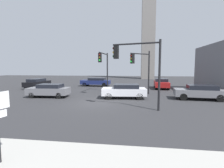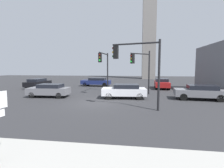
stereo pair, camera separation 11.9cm
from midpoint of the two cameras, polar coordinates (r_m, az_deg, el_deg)
The scene contains 11 objects.
ground_plane at distance 14.64m, azimuth -5.91°, elevation -6.35°, with size 91.87×91.87×0.00m, color #2D2D30.
traffic_light_0 at distance 18.59m, azimuth 9.45°, elevation 6.54°, with size 2.15×1.87×4.84m.
traffic_light_1 at distance 12.44m, azimuth 7.95°, elevation 7.97°, with size 3.47×1.09×4.93m.
traffic_light_2 at distance 19.84m, azimuth -2.94°, elevation 6.91°, with size 0.54×3.56×4.82m.
car_0 at distance 27.34m, azimuth -23.97°, elevation 0.32°, with size 2.06×4.50×1.37m.
car_1 at distance 17.92m, azimuth 27.26°, elevation -2.33°, with size 4.59×2.33×1.37m.
car_2 at distance 18.47m, azimuth -20.61°, elevation -1.94°, with size 4.16×1.93×1.34m.
car_3 at distance 25.36m, azimuth 16.12°, elevation 0.27°, with size 2.18×4.49×1.42m.
car_4 at distance 16.69m, azimuth 3.99°, elevation -2.25°, with size 4.39×2.24×1.38m.
car_5 at distance 27.51m, azimuth -5.58°, elevation 0.81°, with size 4.72×2.03×1.35m.
skyline_tower at distance 47.81m, azimuth 12.12°, elevation 20.51°, with size 3.34×3.34×30.81m, color gray.
Camera 1 is at (3.31, -13.93, 3.03)m, focal length 27.15 mm.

